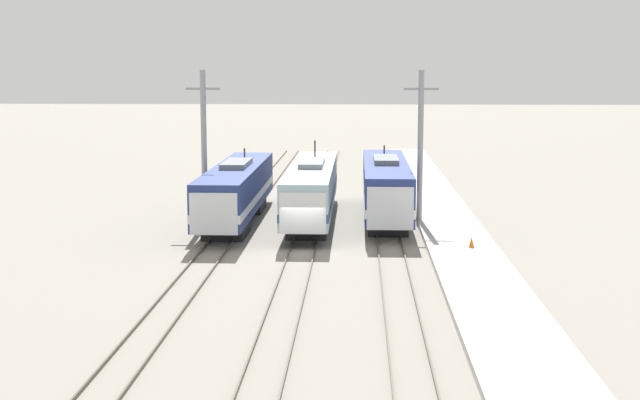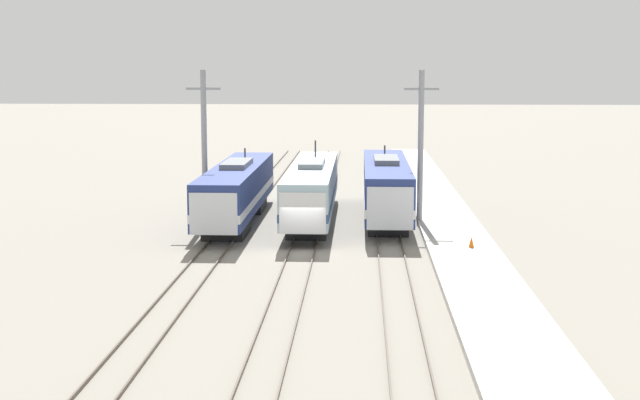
# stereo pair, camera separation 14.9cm
# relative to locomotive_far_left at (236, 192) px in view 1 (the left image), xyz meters

# --- Properties ---
(ground_plane) EXTENTS (400.00, 400.00, 0.00)m
(ground_plane) POSITION_rel_locomotive_far_left_xyz_m (5.04, -8.69, -2.14)
(ground_plane) COLOR gray
(rail_pair_far_left) EXTENTS (1.51, 120.00, 0.15)m
(rail_pair_far_left) POSITION_rel_locomotive_far_left_xyz_m (0.00, -8.69, -2.06)
(rail_pair_far_left) COLOR #4C4238
(rail_pair_far_left) RESTS_ON ground_plane
(rail_pair_center) EXTENTS (1.51, 120.00, 0.15)m
(rail_pair_center) POSITION_rel_locomotive_far_left_xyz_m (5.04, -8.69, -2.06)
(rail_pair_center) COLOR #4C4238
(rail_pair_center) RESTS_ON ground_plane
(rail_pair_far_right) EXTENTS (1.51, 120.00, 0.15)m
(rail_pair_far_right) POSITION_rel_locomotive_far_left_xyz_m (10.07, -8.69, -2.06)
(rail_pair_far_right) COLOR #4C4238
(rail_pair_far_right) RESTS_ON ground_plane
(locomotive_far_left) EXTENTS (3.02, 19.56, 4.64)m
(locomotive_far_left) POSITION_rel_locomotive_far_left_xyz_m (0.00, 0.00, 0.00)
(locomotive_far_left) COLOR black
(locomotive_far_left) RESTS_ON ground_plane
(locomotive_center) EXTENTS (2.95, 19.94, 5.14)m
(locomotive_center) POSITION_rel_locomotive_far_left_xyz_m (5.04, 0.69, -0.01)
(locomotive_center) COLOR #232326
(locomotive_center) RESTS_ON ground_plane
(locomotive_far_right) EXTENTS (3.02, 18.65, 4.76)m
(locomotive_far_right) POSITION_rel_locomotive_far_left_xyz_m (10.07, 1.48, 0.07)
(locomotive_far_right) COLOR black
(locomotive_far_right) RESTS_ON ground_plane
(catenary_tower_left) EXTENTS (2.28, 0.37, 10.22)m
(catenary_tower_left) POSITION_rel_locomotive_far_left_xyz_m (-2.05, -0.19, 3.13)
(catenary_tower_left) COLOR gray
(catenary_tower_left) RESTS_ON ground_plane
(catenary_tower_right) EXTENTS (2.28, 0.37, 10.22)m
(catenary_tower_right) POSITION_rel_locomotive_far_left_xyz_m (12.26, -0.19, 3.13)
(catenary_tower_right) COLOR gray
(catenary_tower_right) RESTS_ON ground_plane
(platform) EXTENTS (4.00, 120.00, 0.34)m
(platform) POSITION_rel_locomotive_far_left_xyz_m (14.15, -8.69, -1.97)
(platform) COLOR #B7B5AD
(platform) RESTS_ON ground_plane
(traffic_cone) EXTENTS (0.32, 0.32, 0.61)m
(traffic_cone) POSITION_rel_locomotive_far_left_xyz_m (14.60, -9.17, -1.49)
(traffic_cone) COLOR orange
(traffic_cone) RESTS_ON platform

